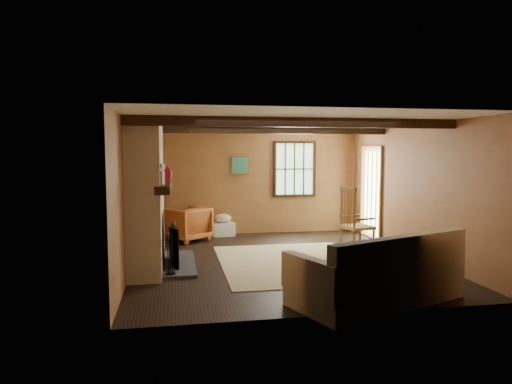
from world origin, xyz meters
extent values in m
plane|color=black|center=(0.00, 0.00, 0.00)|extent=(5.50, 5.50, 0.00)
cube|color=#9B5F37|center=(0.00, 2.75, 1.20)|extent=(5.00, 0.02, 2.40)
cube|color=#9B5F37|center=(0.00, -2.75, 1.20)|extent=(5.00, 0.02, 2.40)
cube|color=#9B5F37|center=(-2.50, 0.00, 1.20)|extent=(0.02, 5.50, 2.40)
cube|color=#9B5F37|center=(2.50, 0.00, 1.20)|extent=(0.02, 5.50, 2.40)
cube|color=white|center=(0.00, 0.00, 2.40)|extent=(5.00, 5.50, 0.02)
cube|color=black|center=(0.00, -1.20, 2.33)|extent=(5.00, 0.12, 0.14)
cube|color=black|center=(0.00, 1.20, 2.33)|extent=(5.00, 0.12, 0.14)
cube|color=black|center=(1.00, 2.72, 1.50)|extent=(1.02, 0.06, 1.32)
cube|color=#BEEAB3|center=(1.00, 2.75, 1.50)|extent=(0.90, 0.01, 1.20)
cube|color=black|center=(1.00, 2.73, 1.50)|extent=(0.90, 0.03, 0.02)
cube|color=brown|center=(2.47, 1.70, 1.00)|extent=(0.06, 1.00, 2.06)
cube|color=#BEEAB3|center=(2.50, 1.70, 1.00)|extent=(0.01, 0.80, 1.85)
cube|color=brown|center=(-0.30, 2.72, 1.60)|extent=(0.42, 0.03, 0.42)
cube|color=#2A7F70|center=(-0.30, 2.71, 1.60)|extent=(0.36, 0.01, 0.36)
cube|color=brown|center=(-2.25, 0.00, 1.20)|extent=(0.50, 2.20, 2.40)
cube|color=black|center=(-2.18, 0.00, 0.45)|extent=(0.38, 1.00, 0.85)
cube|color=#3B3B40|center=(-1.75, 0.00, 0.03)|extent=(0.55, 1.80, 0.05)
cube|color=black|center=(-1.97, 0.00, 1.35)|extent=(0.22, 2.30, 0.12)
cube|color=black|center=(-1.82, -0.39, 0.37)|extent=(0.16, 0.30, 0.64)
cube|color=black|center=(-1.82, -0.06, 0.37)|extent=(0.06, 0.32, 0.64)
cube|color=black|center=(-1.82, 0.27, 0.37)|extent=(0.08, 0.32, 0.64)
cylinder|color=black|center=(-1.88, -0.78, 0.06)|extent=(0.16, 0.16, 0.02)
cylinder|color=black|center=(-1.91, -0.81, 0.37)|extent=(0.01, 0.01, 0.64)
cylinder|color=black|center=(-1.88, -0.78, 0.37)|extent=(0.01, 0.01, 0.64)
cylinder|color=black|center=(-1.85, -0.75, 0.37)|extent=(0.01, 0.01, 0.64)
cylinder|color=white|center=(-1.98, -0.85, 1.51)|extent=(0.10, 0.10, 0.21)
sphere|color=white|center=(-1.98, -0.85, 1.68)|extent=(0.11, 0.11, 0.11)
cylinder|color=#B01420|center=(-1.98, -0.40, 1.56)|extent=(0.29, 0.12, 0.30)
cube|color=black|center=(-1.98, 0.14, 1.46)|extent=(0.22, 0.17, 0.11)
cylinder|color=black|center=(-1.98, 0.47, 1.46)|extent=(0.08, 0.08, 0.11)
cylinder|color=black|center=(-1.98, 0.48, 1.45)|extent=(0.07, 0.07, 0.08)
cube|color=tan|center=(0.20, -0.20, 0.00)|extent=(2.50, 3.00, 0.01)
cube|color=tan|center=(1.60, 0.36, 0.48)|extent=(0.59, 0.61, 0.05)
cube|color=brown|center=(1.38, 0.32, 1.21)|extent=(0.15, 0.50, 0.09)
cylinder|color=brown|center=(1.85, 0.19, 0.25)|extent=(0.04, 0.04, 0.47)
cylinder|color=brown|center=(1.76, 0.61, 0.25)|extent=(0.04, 0.04, 0.47)
cylinder|color=brown|center=(1.43, 0.11, 0.25)|extent=(0.04, 0.04, 0.47)
cylinder|color=brown|center=(1.34, 0.53, 0.25)|extent=(0.04, 0.04, 0.47)
cylinder|color=brown|center=(1.43, 0.11, 0.86)|extent=(0.04, 0.04, 0.81)
cylinder|color=brown|center=(1.34, 0.53, 0.86)|extent=(0.04, 0.04, 0.81)
cylinder|color=brown|center=(1.41, 0.21, 0.84)|extent=(0.02, 0.02, 0.67)
cylinder|color=brown|center=(1.38, 0.32, 0.84)|extent=(0.02, 0.02, 0.67)
cylinder|color=brown|center=(1.36, 0.42, 0.84)|extent=(0.02, 0.02, 0.67)
cube|color=brown|center=(1.64, 0.13, 0.67)|extent=(0.45, 0.13, 0.03)
cube|color=brown|center=(1.55, 0.59, 0.67)|extent=(0.45, 0.13, 0.03)
cube|color=brown|center=(1.64, 0.15, 0.02)|extent=(0.91, 0.22, 0.03)
cube|color=brown|center=(1.55, 0.57, 0.02)|extent=(0.91, 0.22, 0.03)
cube|color=beige|center=(0.71, -2.35, 0.24)|extent=(2.40, 1.71, 0.48)
cube|color=beige|center=(0.86, -2.74, 0.60)|extent=(2.11, 0.94, 0.60)
cube|color=beige|center=(-0.26, -2.72, 0.46)|extent=(0.50, 0.98, 0.44)
cube|color=beige|center=(1.68, -1.98, 0.46)|extent=(0.50, 0.98, 0.44)
ellipsoid|color=beige|center=(1.18, -2.05, 0.60)|extent=(0.42, 0.27, 0.39)
cylinder|color=brown|center=(-1.97, 2.59, 0.06)|extent=(0.37, 0.11, 0.11)
cylinder|color=brown|center=(-1.85, 2.59, 0.06)|extent=(0.37, 0.11, 0.11)
cylinder|color=brown|center=(-1.73, 2.59, 0.06)|extent=(0.37, 0.11, 0.11)
cylinder|color=brown|center=(-1.97, 2.59, 0.17)|extent=(0.37, 0.11, 0.11)
cylinder|color=brown|center=(-1.85, 2.59, 0.17)|extent=(0.37, 0.11, 0.11)
cylinder|color=brown|center=(-1.73, 2.59, 0.17)|extent=(0.37, 0.11, 0.11)
cube|color=white|center=(-0.73, 2.55, 0.15)|extent=(0.56, 0.46, 0.30)
ellipsoid|color=beige|center=(-0.73, 2.55, 0.40)|extent=(0.48, 0.43, 0.20)
imported|color=#BF6026|center=(-1.53, 2.09, 0.37)|extent=(1.11, 1.12, 0.73)
camera|label=1|loc=(-1.80, -7.68, 1.90)|focal=32.00mm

